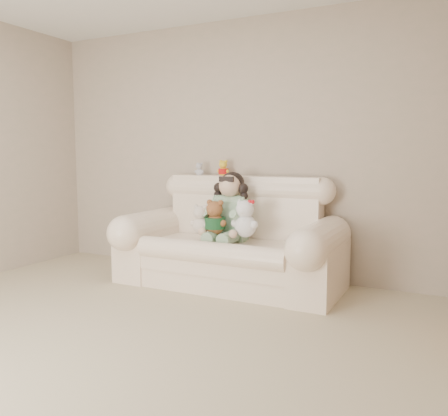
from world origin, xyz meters
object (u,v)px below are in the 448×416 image
sofa (229,232)px  seated_child (230,206)px  brown_teddy (215,214)px  white_cat (245,214)px  cream_teddy (201,217)px

sofa → seated_child: bearing=106.3°
brown_teddy → white_cat: (0.30, 0.02, 0.01)m
sofa → brown_teddy: sofa is taller
white_cat → brown_teddy: bearing=-177.9°
brown_teddy → cream_teddy: bearing=-152.5°
sofa → white_cat: size_ratio=5.17×
sofa → cream_teddy: sofa is taller
sofa → white_cat: (0.22, -0.10, 0.19)m
cream_teddy → seated_child: bearing=34.3°
seated_child → cream_teddy: size_ratio=2.06×
white_cat → cream_teddy: 0.44m
brown_teddy → seated_child: bearing=91.0°
white_cat → cream_teddy: size_ratio=1.25×
seated_child → white_cat: bearing=-41.1°
seated_child → cream_teddy: bearing=-135.2°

